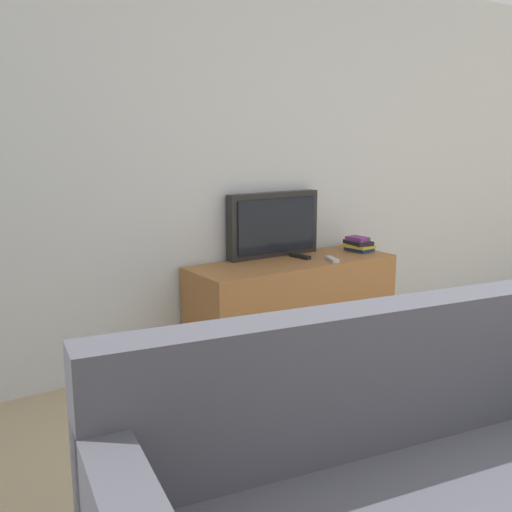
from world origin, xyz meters
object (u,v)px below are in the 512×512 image
at_px(television, 274,225).
at_px(book_stack, 359,244).
at_px(tv_stand, 293,307).
at_px(remote_on_stand, 300,256).
at_px(remote_secondary, 332,259).

height_order(television, book_stack, television).
xyz_separation_m(tv_stand, remote_on_stand, (0.10, 0.05, 0.33)).
xyz_separation_m(television, remote_on_stand, (0.11, -0.16, -0.21)).
relative_size(television, book_stack, 3.14).
bearing_deg(book_stack, tv_stand, -179.56).
bearing_deg(television, remote_secondary, -57.60).
distance_m(television, remote_secondary, 0.47).
relative_size(book_stack, remote_on_stand, 1.31).
bearing_deg(tv_stand, television, 95.05).
relative_size(tv_stand, remote_on_stand, 8.35).
bearing_deg(remote_secondary, book_stack, 21.65).
height_order(tv_stand, remote_secondary, remote_secondary).
bearing_deg(remote_secondary, remote_on_stand, 119.17).
distance_m(remote_on_stand, remote_secondary, 0.23).
bearing_deg(book_stack, television, 162.06).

